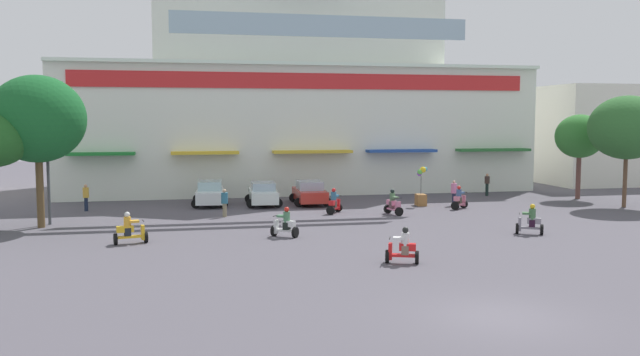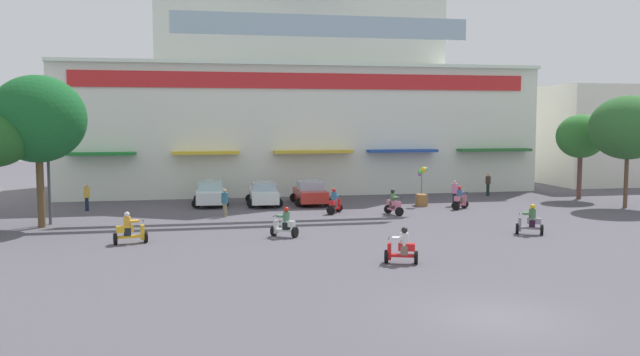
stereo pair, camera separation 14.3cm
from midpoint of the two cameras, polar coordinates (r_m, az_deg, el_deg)
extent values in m
plane|color=#514D56|center=(31.60, 4.77, -5.16)|extent=(128.00, 128.00, 0.00)
cube|color=white|center=(54.23, -2.14, 4.21)|extent=(36.08, 13.33, 9.51)
cube|color=white|center=(55.37, -2.28, 12.74)|extent=(21.93, 12.00, 6.90)
cube|color=red|center=(47.68, -0.85, 8.46)|extent=(33.19, 0.12, 1.12)
cube|color=white|center=(47.72, -0.85, 9.94)|extent=(36.08, 0.70, 0.24)
cube|color=#1C772D|center=(46.73, -18.38, 2.02)|extent=(4.42, 1.10, 0.20)
cube|color=gold|center=(46.39, -9.83, 2.18)|extent=(4.67, 1.10, 0.20)
cube|color=gold|center=(47.21, -0.49, 2.31)|extent=(5.76, 1.10, 0.20)
cube|color=#23499D|center=(48.92, 7.28, 2.37)|extent=(5.24, 1.10, 0.20)
cube|color=#286831|center=(51.74, 15.04, 2.38)|extent=(5.74, 1.10, 0.20)
cube|color=#99B7C6|center=(42.79, 0.47, 13.12)|extent=(19.30, 0.08, 1.38)
cube|color=silver|center=(63.58, 24.03, 3.46)|extent=(12.56, 9.02, 8.52)
cylinder|color=brown|center=(46.18, 25.20, -0.24)|extent=(0.26, 0.26, 3.41)
ellipsoid|color=#2D642C|center=(46.01, 25.37, 4.00)|extent=(4.87, 4.58, 4.06)
cylinder|color=brown|center=(37.02, -23.09, -0.95)|extent=(0.38, 0.38, 3.95)
ellipsoid|color=#185A27|center=(36.83, -23.29, 4.76)|extent=(4.89, 4.46, 4.52)
cylinder|color=brown|center=(49.82, 21.76, 0.14)|extent=(0.33, 0.33, 3.23)
ellipsoid|color=#30732E|center=(49.67, 21.87, 3.40)|extent=(3.49, 3.05, 3.07)
cube|color=white|center=(43.47, -9.42, -1.50)|extent=(1.97, 4.35, 0.78)
cube|color=#9DBFC5|center=(43.40, -9.43, -0.61)|extent=(1.61, 2.21, 0.57)
cylinder|color=black|center=(44.86, -10.50, -1.78)|extent=(0.61, 0.20, 0.60)
cylinder|color=black|center=(44.82, -8.27, -1.75)|extent=(0.61, 0.20, 0.60)
cylinder|color=black|center=(42.23, -10.63, -2.21)|extent=(0.61, 0.20, 0.60)
cylinder|color=black|center=(42.20, -8.26, -2.18)|extent=(0.61, 0.20, 0.60)
cube|color=silver|center=(43.05, -4.84, -1.53)|extent=(1.90, 4.21, 0.76)
cube|color=#9BB1C2|center=(42.98, -4.85, -0.70)|extent=(1.57, 2.13, 0.50)
cylinder|color=black|center=(44.31, -6.06, -1.81)|extent=(0.61, 0.19, 0.60)
cylinder|color=black|center=(44.42, -3.84, -1.77)|extent=(0.61, 0.19, 0.60)
cylinder|color=black|center=(41.77, -5.89, -2.23)|extent=(0.61, 0.19, 0.60)
cylinder|color=black|center=(41.89, -3.54, -2.19)|extent=(0.61, 0.19, 0.60)
cube|color=#B82F26|center=(43.48, -0.77, -1.47)|extent=(1.93, 4.28, 0.72)
cube|color=#A0AFC2|center=(43.41, -0.77, -0.63)|extent=(1.62, 2.16, 0.57)
cylinder|color=black|center=(44.67, -2.18, -1.73)|extent=(0.60, 0.18, 0.60)
cylinder|color=black|center=(44.95, 0.12, -1.68)|extent=(0.60, 0.18, 0.60)
cylinder|color=black|center=(42.09, -1.71, -2.15)|extent=(0.60, 0.18, 0.60)
cylinder|color=black|center=(42.39, 0.73, -2.10)|extent=(0.60, 0.18, 0.60)
cylinder|color=black|center=(31.15, -14.84, -4.98)|extent=(0.25, 0.54, 0.52)
cylinder|color=black|center=(30.99, -17.29, -5.10)|extent=(0.25, 0.54, 0.52)
cube|color=gold|center=(31.05, -16.06, -4.93)|extent=(1.21, 0.52, 0.10)
cube|color=gold|center=(30.96, -16.52, -4.29)|extent=(0.80, 0.45, 0.28)
cube|color=gold|center=(31.09, -15.09, -4.59)|extent=(0.20, 0.34, 0.67)
cylinder|color=black|center=(31.01, -15.06, -3.60)|extent=(0.14, 0.52, 0.04)
cube|color=#1E242C|center=(30.99, -16.32, -4.50)|extent=(0.34, 0.37, 0.36)
cylinder|color=gold|center=(30.92, -16.34, -3.72)|extent=(0.38, 0.38, 0.49)
sphere|color=silver|center=(30.87, -16.36, -3.06)|extent=(0.25, 0.25, 0.25)
cube|color=gold|center=(30.96, -15.80, -3.65)|extent=(0.50, 0.42, 0.10)
cylinder|color=black|center=(33.81, 16.93, -4.24)|extent=(0.37, 0.53, 0.52)
cylinder|color=black|center=(33.83, 18.89, -4.29)|extent=(0.37, 0.53, 0.52)
cube|color=gray|center=(33.81, 17.92, -4.17)|extent=(1.03, 0.73, 0.10)
cube|color=gray|center=(33.76, 18.29, -3.58)|extent=(0.71, 0.57, 0.28)
cube|color=gray|center=(33.78, 17.14, -3.88)|extent=(0.28, 0.35, 0.66)
cylinder|color=black|center=(33.70, 17.12, -2.98)|extent=(0.28, 0.47, 0.04)
cube|color=black|center=(33.77, 18.12, -3.78)|extent=(0.40, 0.41, 0.36)
cylinder|color=#406B42|center=(33.71, 18.14, -3.02)|extent=(0.43, 0.43, 0.54)
sphere|color=gold|center=(33.66, 18.16, -2.38)|extent=(0.25, 0.25, 0.25)
cube|color=#406B42|center=(33.70, 17.71, -2.96)|extent=(0.55, 0.51, 0.10)
cylinder|color=black|center=(26.04, 5.97, -6.82)|extent=(0.32, 0.54, 0.52)
cylinder|color=black|center=(26.00, 8.53, -6.86)|extent=(0.32, 0.54, 0.52)
cube|color=red|center=(26.00, 7.25, -6.71)|extent=(1.05, 0.62, 0.10)
cube|color=red|center=(25.93, 7.72, -5.99)|extent=(0.71, 0.51, 0.28)
cube|color=red|center=(25.99, 6.23, -6.38)|extent=(0.24, 0.35, 0.65)
cylinder|color=black|center=(25.89, 6.19, -5.22)|extent=(0.22, 0.50, 0.04)
cube|color=#7B5F51|center=(25.96, 7.51, -6.25)|extent=(0.37, 0.40, 0.36)
cylinder|color=silver|center=(25.88, 7.52, -5.31)|extent=(0.41, 0.41, 0.50)
sphere|color=black|center=(25.81, 7.53, -4.52)|extent=(0.25, 0.25, 0.25)
cube|color=silver|center=(25.88, 6.96, -5.25)|extent=(0.53, 0.47, 0.10)
cylinder|color=black|center=(39.97, 1.73, -2.60)|extent=(0.51, 0.40, 0.52)
cylinder|color=black|center=(38.76, 1.06, -2.84)|extent=(0.51, 0.40, 0.52)
cube|color=red|center=(39.36, 1.40, -2.63)|extent=(0.86, 1.11, 0.10)
cube|color=red|center=(39.09, 1.28, -2.16)|extent=(0.65, 0.77, 0.28)
cube|color=red|center=(39.82, 1.66, -2.31)|extent=(0.34, 0.29, 0.66)
cylinder|color=black|center=(39.78, 1.68, -1.54)|extent=(0.45, 0.32, 0.04)
cube|color=#443B36|center=(39.21, 1.33, -2.31)|extent=(0.42, 0.41, 0.36)
cylinder|color=#316789|center=(39.15, 1.33, -1.64)|extent=(0.44, 0.44, 0.57)
sphere|color=red|center=(39.10, 1.33, -1.07)|extent=(0.25, 0.25, 0.25)
cube|color=#316789|center=(39.41, 1.48, -1.56)|extent=(0.53, 0.55, 0.10)
cylinder|color=black|center=(38.50, 7.04, -2.93)|extent=(0.54, 0.26, 0.52)
cylinder|color=black|center=(39.55, 6.07, -2.71)|extent=(0.54, 0.26, 0.52)
cube|color=pink|center=(39.01, 6.55, -2.73)|extent=(0.54, 1.14, 0.10)
cube|color=pink|center=(39.16, 6.38, -2.14)|extent=(0.46, 0.75, 0.28)
cube|color=pink|center=(38.57, 6.94, -2.57)|extent=(0.34, 0.21, 0.68)
cylinder|color=black|center=(38.48, 6.97, -1.76)|extent=(0.51, 0.16, 0.04)
cube|color=#533F43|center=(39.09, 6.46, -2.33)|extent=(0.38, 0.35, 0.36)
cylinder|color=#567852|center=(39.03, 6.46, -1.70)|extent=(0.39, 0.39, 0.51)
sphere|color=black|center=(38.99, 6.47, -1.16)|extent=(0.25, 0.25, 0.25)
cube|color=#567852|center=(38.80, 6.68, -1.70)|extent=(0.44, 0.51, 0.10)
cylinder|color=black|center=(42.62, 12.57, -2.23)|extent=(0.44, 0.50, 0.52)
cylinder|color=black|center=(41.61, 11.84, -2.40)|extent=(0.44, 0.50, 0.52)
cube|color=#D1718A|center=(42.11, 12.21, -2.23)|extent=(0.97, 0.85, 0.10)
cube|color=#D1718A|center=(41.88, 12.09, -1.76)|extent=(0.69, 0.64, 0.28)
cube|color=#D1718A|center=(42.49, 12.51, -1.94)|extent=(0.31, 0.34, 0.68)
cylinder|color=black|center=(42.45, 12.53, -1.21)|extent=(0.35, 0.43, 0.04)
cube|color=#4A4237|center=(41.97, 12.14, -1.91)|extent=(0.42, 0.42, 0.36)
cylinder|color=#3C5783|center=(41.92, 12.16, -1.32)|extent=(0.45, 0.45, 0.50)
sphere|color=red|center=(41.89, 12.16, -0.84)|extent=(0.25, 0.25, 0.25)
cube|color=#3C5783|center=(42.14, 12.32, -1.26)|extent=(0.56, 0.54, 0.10)
cylinder|color=black|center=(31.85, -3.91, -4.60)|extent=(0.43, 0.50, 0.52)
cylinder|color=black|center=(31.30, -2.06, -4.76)|extent=(0.43, 0.50, 0.52)
cube|color=silver|center=(31.56, -3.00, -4.57)|extent=(0.98, 0.83, 0.10)
cube|color=silver|center=(31.41, -2.67, -3.99)|extent=(0.70, 0.63, 0.28)
cube|color=silver|center=(31.76, -3.73, -4.24)|extent=(0.30, 0.34, 0.65)
cylinder|color=black|center=(31.68, -3.77, -3.29)|extent=(0.34, 0.44, 0.04)
cube|color=black|center=(31.47, -2.81, -4.19)|extent=(0.42, 0.42, 0.36)
cylinder|color=#457853|center=(31.40, -2.82, -3.41)|extent=(0.45, 0.45, 0.51)
sphere|color=red|center=(31.35, -2.82, -2.76)|extent=(0.25, 0.25, 0.25)
cube|color=#457853|center=(31.52, -3.22, -3.34)|extent=(0.56, 0.54, 0.10)
cylinder|color=#23243D|center=(43.66, 11.72, -1.85)|extent=(0.33, 0.33, 0.82)
cylinder|color=pink|center=(43.58, 11.74, -0.90)|extent=(0.53, 0.53, 0.64)
sphere|color=tan|center=(43.54, 11.75, -0.35)|extent=(0.20, 0.20, 0.20)
cylinder|color=#81765A|center=(38.31, -8.18, -2.78)|extent=(0.33, 0.33, 0.79)
cylinder|color=#2B657F|center=(38.22, -8.20, -1.74)|extent=(0.54, 0.54, 0.62)
sphere|color=tan|center=(38.17, -8.20, -1.12)|extent=(0.22, 0.22, 0.22)
cylinder|color=#1A243B|center=(42.80, -19.57, -2.17)|extent=(0.24, 0.24, 0.83)
cylinder|color=gold|center=(42.71, -19.60, -1.20)|extent=(0.38, 0.38, 0.63)
sphere|color=tan|center=(42.67, -19.62, -0.65)|extent=(0.20, 0.20, 0.20)
cylinder|color=black|center=(49.80, 14.50, -1.00)|extent=(0.24, 0.24, 0.91)
cylinder|color=#3A2C26|center=(49.73, 14.52, -0.17)|extent=(0.39, 0.39, 0.53)
sphere|color=tan|center=(49.69, 14.53, 0.26)|extent=(0.20, 0.20, 0.20)
cylinder|color=#474C51|center=(37.80, -22.49, 0.71)|extent=(0.16, 0.16, 5.95)
ellipsoid|color=silver|center=(37.71, -22.66, 5.49)|extent=(0.40, 0.40, 0.28)
cube|color=olive|center=(43.30, 8.92, -1.91)|extent=(0.67, 0.95, 0.75)
cylinder|color=#4C4C4C|center=(43.19, 8.94, -0.62)|extent=(0.04, 0.04, 1.20)
sphere|color=#3CA3D2|center=(43.22, 9.31, 0.77)|extent=(0.29, 0.29, 0.29)
sphere|color=yellow|center=(43.22, 8.96, 0.62)|extent=(0.33, 0.33, 0.33)
sphere|color=purple|center=(43.17, 8.80, 0.39)|extent=(0.32, 0.32, 0.32)
sphere|color=#54BD49|center=(42.92, 8.84, 0.52)|extent=(0.34, 0.34, 0.34)
sphere|color=yellow|center=(42.99, 9.11, 0.72)|extent=(0.40, 0.40, 0.40)
camera|label=1|loc=(0.07, -89.88, 0.01)|focal=36.70mm
camera|label=2|loc=(0.07, 90.12, -0.01)|focal=36.70mm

